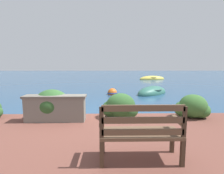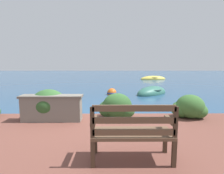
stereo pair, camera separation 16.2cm
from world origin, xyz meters
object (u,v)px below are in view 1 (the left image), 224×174
at_px(rowboat_nearest, 152,93).
at_px(rowboat_mid, 152,79).
at_px(park_bench, 141,131).
at_px(mooring_buoy, 112,93).

height_order(rowboat_nearest, rowboat_mid, rowboat_nearest).
distance_m(park_bench, rowboat_nearest, 7.67).
relative_size(rowboat_nearest, mooring_buoy, 4.15).
xyz_separation_m(park_bench, rowboat_mid, (4.38, 16.87, -0.64)).
bearing_deg(park_bench, rowboat_mid, 70.29).
height_order(park_bench, rowboat_nearest, park_bench).
bearing_deg(mooring_buoy, park_bench, -87.78).
bearing_deg(rowboat_nearest, rowboat_mid, 34.50).
distance_m(park_bench, mooring_buoy, 7.22).
bearing_deg(mooring_buoy, rowboat_nearest, 4.58).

